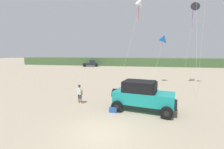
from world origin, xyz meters
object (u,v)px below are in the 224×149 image
object	(u,v)px
person_watching	(80,93)
cooler_box	(113,110)
kite_green_box	(164,40)
kite_black_sled	(140,5)
distant_pickup	(91,64)
kite_orange_streamer	(194,8)
jeep	(143,95)

from	to	relation	value
person_watching	cooler_box	distance (m)	3.60
kite_green_box	kite_black_sled	bearing A→B (deg)	-122.98
distant_pickup	kite_orange_streamer	distance (m)	35.51
jeep	cooler_box	distance (m)	2.47
kite_black_sled	cooler_box	bearing A→B (deg)	-101.40
person_watching	cooler_box	xyz separation A→B (m)	(3.21, -1.43, -0.75)
cooler_box	kite_green_box	xyz separation A→B (m)	(4.69, 12.41, 5.86)
cooler_box	distant_pickup	bearing A→B (deg)	112.36
person_watching	kite_green_box	bearing A→B (deg)	54.27
person_watching	kite_orange_streamer	world-z (taller)	kite_orange_streamer
person_watching	distant_pickup	world-z (taller)	distant_pickup
distant_pickup	kite_green_box	xyz separation A→B (m)	(19.19, -25.08, 5.11)
cooler_box	jeep	bearing A→B (deg)	21.91
person_watching	distant_pickup	size ratio (longest dim) A/B	0.34
cooler_box	kite_black_sled	world-z (taller)	kite_black_sled
kite_green_box	kite_black_sled	world-z (taller)	kite_black_sled
distant_pickup	kite_orange_streamer	world-z (taller)	kite_orange_streamer
cooler_box	kite_orange_streamer	bearing A→B (deg)	56.29
distant_pickup	kite_orange_streamer	xyz separation A→B (m)	(22.62, -25.86, 8.96)
kite_black_sled	jeep	bearing A→B (deg)	-84.96
jeep	cooler_box	world-z (taller)	jeep
distant_pickup	jeep	bearing A→B (deg)	-65.64
jeep	kite_orange_streamer	bearing A→B (deg)	60.99
kite_green_box	kite_orange_streamer	bearing A→B (deg)	-12.79
kite_orange_streamer	kite_black_sled	bearing A→B (deg)	-148.12
jeep	kite_orange_streamer	world-z (taller)	kite_orange_streamer
jeep	kite_green_box	xyz separation A→B (m)	(2.58, 11.62, 4.85)
distant_pickup	kite_orange_streamer	bearing A→B (deg)	-48.82
kite_orange_streamer	kite_green_box	size ratio (longest dim) A/B	1.54
person_watching	kite_black_sled	distance (m)	11.60
kite_green_box	kite_black_sled	size ratio (longest dim) A/B	0.67
jeep	person_watching	world-z (taller)	jeep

